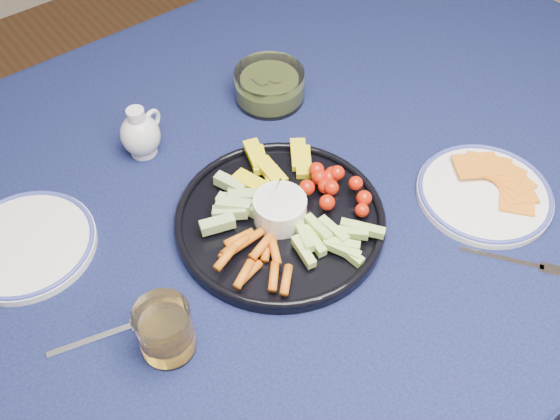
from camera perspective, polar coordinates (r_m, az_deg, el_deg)
dining_table at (r=1.09m, az=-1.14°, el=-0.69°), size 1.67×1.07×0.75m
crudite_platter at (r=0.95m, az=-0.14°, el=-0.64°), size 0.33×0.33×0.10m
creamer_pitcher at (r=1.08m, az=-12.62°, el=6.80°), size 0.08×0.07×0.09m
pickle_bowl at (r=1.16m, az=-0.97°, el=11.20°), size 0.13×0.13×0.06m
cheese_plate at (r=1.05m, az=18.22°, el=1.58°), size 0.22×0.22×0.03m
juice_tumbler at (r=0.83m, az=-10.40°, el=-10.93°), size 0.07×0.07×0.09m
fork_left at (r=0.89m, az=-15.28°, el=-10.83°), size 0.14×0.05×0.00m
fork_right at (r=0.99m, az=20.97°, el=-4.51°), size 0.10×0.13×0.00m
side_plate_extra at (r=1.01m, az=-22.20°, el=-2.91°), size 0.21×0.21×0.02m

